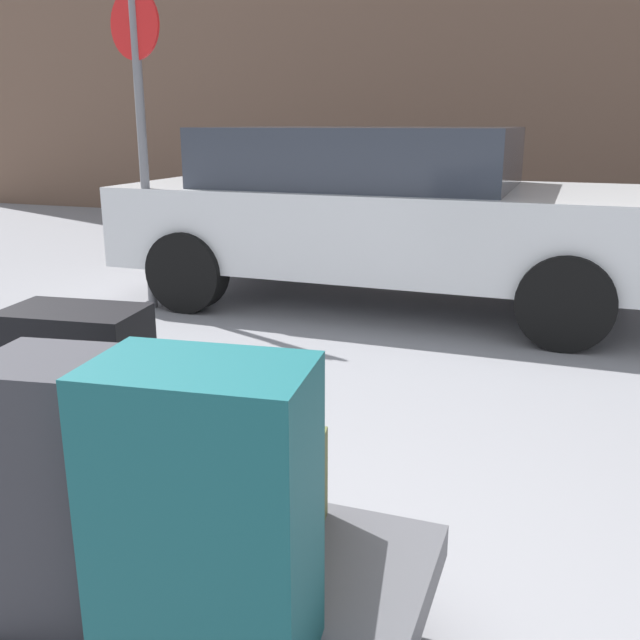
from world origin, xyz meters
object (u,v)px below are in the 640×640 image
Objects in this scene: parked_car at (383,211)px; no_parking_sign at (141,119)px; suitcase_teal_stacked_top at (206,519)px; suitcase_black_front_right at (82,404)px; suitcase_olive_front_left at (203,503)px; suitcase_charcoal_rear_left at (75,491)px; luggage_cart at (166,587)px.

parked_car is 1.80× the size of no_parking_sign.
suitcase_teal_stacked_top reaches higher than suitcase_black_front_right.
parked_car is at bearing 88.42° from suitcase_olive_front_left.
suitcase_olive_front_left is 0.45m from suitcase_teal_stacked_top.
suitcase_charcoal_rear_left reaches higher than suitcase_olive_front_left.
luggage_cart is 2.00× the size of suitcase_teal_stacked_top.
suitcase_teal_stacked_top is at bearing -68.70° from suitcase_olive_front_left.
suitcase_charcoal_rear_left is (-0.14, -0.32, 0.18)m from suitcase_olive_front_left.
suitcase_charcoal_rear_left is 1.05× the size of suitcase_black_front_right.
suitcase_black_front_right is at bearing -59.96° from no_parking_sign.
suitcase_black_front_right is at bearing 149.83° from luggage_cart.
luggage_cart is 2.24× the size of suitcase_black_front_right.
suitcase_charcoal_rear_left is 4.49m from parked_car.
suitcase_teal_stacked_top is at bearing -41.92° from luggage_cart.
suitcase_teal_stacked_top is (0.21, -0.35, 0.20)m from suitcase_olive_front_left.
no_parking_sign is at bearing 111.61° from suitcase_charcoal_rear_left.
no_parking_sign is (-1.70, -0.85, 0.72)m from parked_car.
luggage_cart is 4.31m from parked_car.
parked_car reaches higher than suitcase_olive_front_left.
suitcase_charcoal_rear_left is 0.57m from suitcase_black_front_right.
no_parking_sign is at bearing 117.98° from suitcase_teal_stacked_top.
luggage_cart is at bearing -82.62° from parked_car.
suitcase_olive_front_left is at bearing 114.63° from suitcase_teal_stacked_top.
suitcase_charcoal_rear_left is at bearing -124.15° from suitcase_olive_front_left.
suitcase_charcoal_rear_left is 0.94× the size of suitcase_teal_stacked_top.
luggage_cart is 0.55m from suitcase_teal_stacked_top.
no_parking_sign is (-2.25, 3.40, 1.21)m from luggage_cart.
luggage_cart is at bearing -130.92° from suitcase_olive_front_left.
luggage_cart is at bearing -56.56° from no_parking_sign.
suitcase_teal_stacked_top is (0.35, -0.03, 0.02)m from suitcase_charcoal_rear_left.
suitcase_black_front_right reaches higher than luggage_cart.
suitcase_olive_front_left is 4.15m from no_parking_sign.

